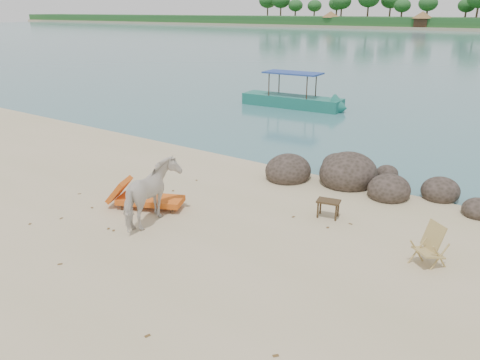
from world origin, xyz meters
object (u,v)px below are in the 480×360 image
(side_table, at_px, (328,210))
(lounge_chair, at_px, (150,197))
(boulders, at_px, (352,178))
(deck_chair, at_px, (429,248))
(boat_near, at_px, (293,78))
(cow, at_px, (152,195))

(side_table, relative_size, lounge_chair, 0.26)
(boulders, xyz_separation_m, deck_chair, (3.15, -3.60, 0.18))
(boulders, bearing_deg, boat_near, 127.81)
(boat_near, bearing_deg, deck_chair, -54.96)
(cow, height_order, lounge_chair, cow)
(boulders, height_order, lounge_chair, boulders)
(side_table, bearing_deg, boat_near, 110.78)
(deck_chair, xyz_separation_m, boat_near, (-10.80, 13.45, 1.11))
(deck_chair, distance_m, boat_near, 17.28)
(lounge_chair, xyz_separation_m, boat_near, (-3.95, 14.63, 1.21))
(lounge_chair, xyz_separation_m, deck_chair, (6.85, 1.18, 0.10))
(boulders, relative_size, side_table, 11.37)
(cow, distance_m, lounge_chair, 1.09)
(side_table, bearing_deg, boulders, 87.39)
(lounge_chair, relative_size, deck_chair, 2.54)
(side_table, distance_m, lounge_chair, 4.67)
(boulders, distance_m, cow, 6.20)
(boat_near, bearing_deg, side_table, -60.75)
(cow, xyz_separation_m, boat_near, (-4.70, 15.27, 0.76))
(side_table, height_order, boat_near, boat_near)
(cow, distance_m, deck_chair, 6.37)
(cow, bearing_deg, deck_chair, -178.76)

